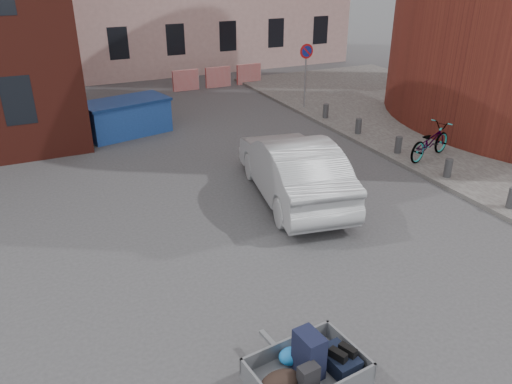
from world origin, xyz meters
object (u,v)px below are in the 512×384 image
dumpster (127,117)px  bicycle (430,141)px  silver_car (293,168)px  trailer (307,371)px

dumpster → bicycle: 10.64m
dumpster → silver_car: (2.89, -7.34, 0.21)m
trailer → bicycle: 10.75m
bicycle → dumpster: bearing=33.3°
trailer → silver_car: bearing=56.5°
dumpster → silver_car: silver_car is taller
trailer → dumpster: size_ratio=0.57×
trailer → silver_car: silver_car is taller
dumpster → silver_car: 7.89m
trailer → bicycle: bicycle is taller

